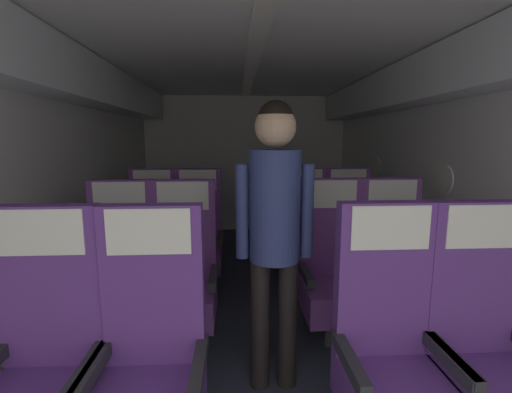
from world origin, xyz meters
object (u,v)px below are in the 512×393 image
object	(u,v)px
seat_c_right_aisle	(349,237)
seat_b_right_aisle	(392,273)
seat_a_right_window	(391,357)
seat_b_left_aisle	(184,278)
seat_c_left_window	(153,240)
seat_b_right_window	(332,274)
seat_a_right_aisle	(485,354)
seat_c_right_window	(305,238)
flight_attendant	(275,217)
seat_a_left_aisle	(150,367)
seat_b_left_window	(121,279)
seat_a_left_window	(43,369)
seat_c_left_aisle	(199,240)

from	to	relation	value
seat_c_right_aisle	seat_b_right_aisle	bearing A→B (deg)	-89.19
seat_a_right_window	seat_b_right_aisle	xyz separation A→B (m)	(0.45, 0.97, 0.00)
seat_b_left_aisle	seat_c_left_window	bearing A→B (deg)	114.38
seat_b_right_window	seat_a_right_window	bearing A→B (deg)	-90.49
seat_b_left_aisle	seat_c_left_window	xyz separation A→B (m)	(-0.44, 0.98, 0.00)
seat_a_right_aisle	seat_b_left_aisle	size ratio (longest dim) A/B	1.00
seat_c_right_window	flight_attendant	xyz separation A→B (m)	(-0.47, -1.46, 0.54)
seat_a_left_aisle	seat_b_right_window	world-z (taller)	same
seat_c_left_window	seat_c_right_aisle	size ratio (longest dim) A/B	1.00
seat_a_right_aisle	flight_attendant	bearing A→B (deg)	152.07
seat_c_right_aisle	flight_attendant	world-z (taller)	flight_attendant
seat_b_left_window	seat_c_right_aisle	size ratio (longest dim) A/B	1.00
seat_b_left_aisle	seat_a_left_aisle	bearing A→B (deg)	-90.09
seat_b_right_window	seat_a_left_aisle	bearing A→B (deg)	-137.45
seat_a_right_window	seat_c_left_window	size ratio (longest dim) A/B	1.00
seat_a_left_aisle	seat_b_left_window	bearing A→B (deg)	114.23
seat_a_left_aisle	seat_a_left_window	bearing A→B (deg)	178.00
seat_a_left_window	seat_c_left_aisle	size ratio (longest dim) A/B	1.00
seat_b_right_aisle	seat_b_right_window	bearing A→B (deg)	179.58
seat_a_left_window	seat_b_right_aisle	world-z (taller)	same
seat_c_left_aisle	seat_c_right_window	distance (m)	1.05
seat_a_right_window	seat_a_right_aisle	bearing A→B (deg)	-0.52
seat_a_left_window	seat_c_left_window	distance (m)	1.93
seat_b_left_window	seat_c_right_aisle	xyz separation A→B (m)	(1.94, 0.95, 0.00)
seat_b_left_aisle	seat_b_right_window	world-z (taller)	same
seat_c_left_window	seat_c_left_aisle	xyz separation A→B (m)	(0.44, -0.01, 0.00)
seat_c_left_aisle	flight_attendant	distance (m)	1.65
seat_b_right_window	seat_b_right_aisle	bearing A→B (deg)	-0.42
seat_a_right_aisle	seat_c_right_window	xyz separation A→B (m)	(-0.44, 1.94, 0.00)
seat_b_left_window	seat_c_left_aisle	size ratio (longest dim) A/B	1.00
seat_c_left_window	seat_c_right_window	xyz separation A→B (m)	(1.50, 0.00, 0.00)
seat_a_left_window	seat_a_right_aisle	xyz separation A→B (m)	(1.95, -0.01, 0.00)
seat_a_left_aisle	seat_b_left_aisle	size ratio (longest dim) A/B	1.00
seat_b_right_aisle	seat_b_right_window	xyz separation A→B (m)	(-0.44, 0.00, 0.00)
seat_a_right_aisle	seat_c_right_aisle	size ratio (longest dim) A/B	1.00
seat_a_right_window	seat_a_left_window	bearing A→B (deg)	179.61
seat_c_left_window	flight_attendant	world-z (taller)	flight_attendant
seat_b_left_aisle	seat_b_left_window	bearing A→B (deg)	178.51
seat_b_right_window	seat_c_left_window	world-z (taller)	same
seat_b_left_aisle	seat_c_left_aisle	world-z (taller)	same
seat_a_right_window	seat_c_right_aisle	size ratio (longest dim) A/B	1.00
seat_a_left_aisle	seat_c_left_window	bearing A→B (deg)	102.81
flight_attendant	seat_a_right_window	bearing A→B (deg)	141.31
seat_a_left_window	seat_a_left_aisle	world-z (taller)	same
seat_a_right_aisle	seat_c_left_window	bearing A→B (deg)	134.92
seat_b_left_window	seat_b_right_window	world-z (taller)	same
seat_a_left_aisle	seat_b_left_window	xyz separation A→B (m)	(-0.44, 0.98, 0.00)
seat_c_left_window	seat_c_right_window	size ratio (longest dim) A/B	1.00
seat_a_left_window	flight_attendant	distance (m)	1.26
seat_a_right_window	seat_c_right_window	xyz separation A→B (m)	(-0.00, 1.94, 0.00)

